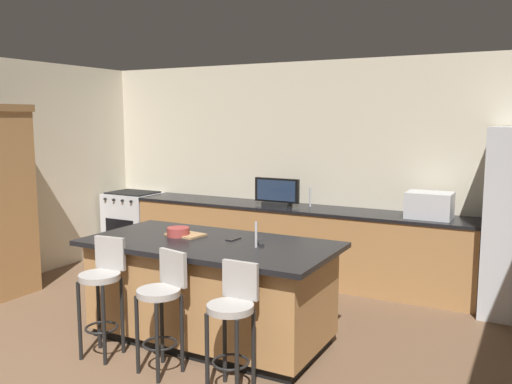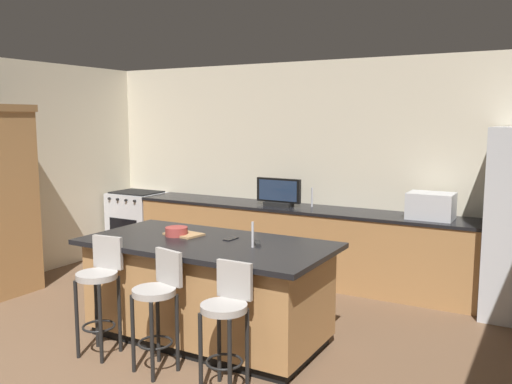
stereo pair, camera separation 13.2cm
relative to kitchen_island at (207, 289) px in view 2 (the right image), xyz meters
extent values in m
cube|color=beige|center=(-0.05, 2.46, 0.88)|extent=(6.58, 0.12, 2.69)
cube|color=beige|center=(-3.14, 0.34, 0.88)|extent=(0.12, 4.65, 2.69)
cube|color=#9E7042|center=(-0.12, 2.08, -0.03)|extent=(4.35, 0.60, 0.87)
cube|color=black|center=(-0.12, 2.08, 0.42)|extent=(4.37, 0.62, 0.04)
cube|color=black|center=(0.00, 0.00, -0.42)|extent=(2.00, 0.88, 0.09)
cube|color=#9E7042|center=(0.00, 0.00, 0.01)|extent=(2.08, 0.96, 0.77)
cube|color=black|center=(0.00, 0.00, 0.42)|extent=(2.24, 1.12, 0.04)
cube|color=#B7BABF|center=(-2.67, 2.08, -0.01)|extent=(0.72, 0.60, 0.91)
cube|color=black|center=(-2.67, 1.78, -0.06)|extent=(0.50, 0.01, 0.33)
cube|color=black|center=(-2.67, 2.08, 0.45)|extent=(0.65, 0.50, 0.02)
cylinder|color=black|center=(-2.91, 1.77, 0.38)|extent=(0.04, 0.03, 0.04)
cylinder|color=black|center=(-2.75, 1.77, 0.38)|extent=(0.04, 0.03, 0.04)
cylinder|color=black|center=(-2.59, 1.77, 0.38)|extent=(0.04, 0.03, 0.04)
cylinder|color=black|center=(-2.43, 1.77, 0.38)|extent=(0.04, 0.03, 0.04)
cube|color=#9E7042|center=(-2.77, -0.02, 0.61)|extent=(0.52, 0.60, 2.14)
cube|color=#B7BABF|center=(1.50, 2.08, 0.59)|extent=(0.48, 0.36, 0.28)
cube|color=black|center=(-0.32, 2.03, 0.47)|extent=(0.35, 0.16, 0.05)
cube|color=black|center=(-0.32, 2.03, 0.64)|extent=(0.59, 0.05, 0.30)
cube|color=#1E2D47|center=(-0.32, 2.01, 0.64)|extent=(0.52, 0.01, 0.25)
cylinder|color=#B2B2B7|center=(0.06, 2.18, 0.56)|extent=(0.02, 0.02, 0.24)
cylinder|color=#B2B2B7|center=(0.47, 0.00, 0.55)|extent=(0.02, 0.02, 0.22)
cylinder|color=gray|center=(-0.62, -0.72, 0.23)|extent=(0.34, 0.34, 0.05)
cube|color=gray|center=(-0.63, -0.57, 0.39)|extent=(0.29, 0.06, 0.28)
cylinder|color=black|center=(-0.72, -0.86, -0.13)|extent=(0.03, 0.03, 0.67)
cylinder|color=black|center=(-0.48, -0.83, -0.13)|extent=(0.03, 0.03, 0.67)
cylinder|color=black|center=(-0.75, -0.61, -0.13)|extent=(0.03, 0.03, 0.67)
cylinder|color=black|center=(-0.51, -0.59, -0.13)|extent=(0.03, 0.03, 0.67)
torus|color=black|center=(-0.62, -0.72, -0.21)|extent=(0.28, 0.28, 0.02)
cylinder|color=gray|center=(0.00, -0.73, 0.19)|extent=(0.34, 0.34, 0.05)
cube|color=gray|center=(0.03, -0.58, 0.35)|extent=(0.29, 0.10, 0.28)
cylinder|color=black|center=(-0.15, -0.82, -0.15)|extent=(0.03, 0.03, 0.63)
cylinder|color=black|center=(0.09, -0.87, -0.15)|extent=(0.03, 0.03, 0.63)
cylinder|color=black|center=(-0.09, -0.58, -0.15)|extent=(0.03, 0.03, 0.63)
cylinder|color=black|center=(0.15, -0.64, -0.15)|extent=(0.03, 0.03, 0.63)
torus|color=black|center=(0.00, -0.73, -0.23)|extent=(0.28, 0.28, 0.02)
cylinder|color=gray|center=(0.65, -0.74, 0.18)|extent=(0.34, 0.34, 0.05)
cube|color=gray|center=(0.65, -0.59, 0.35)|extent=(0.29, 0.04, 0.28)
cylinder|color=black|center=(0.53, -0.86, -0.15)|extent=(0.03, 0.03, 0.62)
cylinder|color=black|center=(0.78, -0.86, -0.15)|extent=(0.03, 0.03, 0.62)
cylinder|color=black|center=(0.53, -0.62, -0.15)|extent=(0.03, 0.03, 0.62)
cylinder|color=black|center=(0.77, -0.62, -0.15)|extent=(0.03, 0.03, 0.62)
torus|color=black|center=(0.65, -0.74, -0.23)|extent=(0.28, 0.28, 0.02)
cylinder|color=#993833|center=(-0.37, 0.05, 0.48)|extent=(0.21, 0.21, 0.08)
cube|color=black|center=(0.14, 0.17, 0.45)|extent=(0.08, 0.15, 0.01)
cube|color=black|center=(0.45, 0.12, 0.45)|extent=(0.13, 0.17, 0.02)
cube|color=#A87F51|center=(-0.33, 0.11, 0.45)|extent=(0.37, 0.27, 0.02)
camera|label=1|loc=(2.55, -3.93, 1.52)|focal=37.86mm
camera|label=2|loc=(2.67, -3.86, 1.52)|focal=37.86mm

